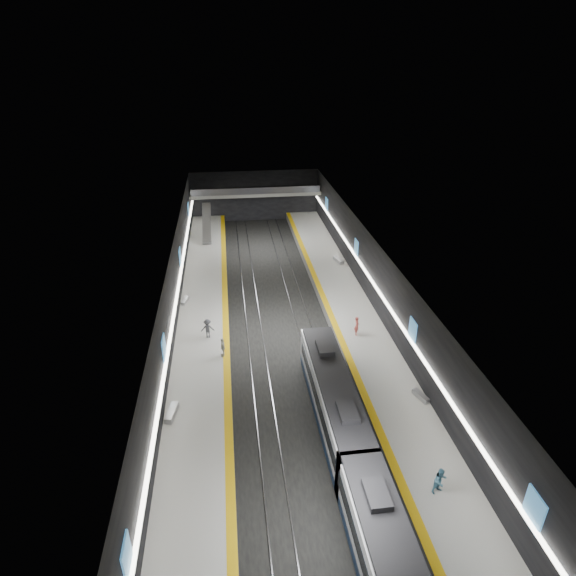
{
  "coord_description": "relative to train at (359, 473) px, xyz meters",
  "views": [
    {
      "loc": [
        -4.47,
        -39.75,
        25.39
      ],
      "look_at": [
        1.47,
        5.71,
        2.2
      ],
      "focal_mm": 30.0,
      "sensor_mm": 36.0,
      "label": 1
    }
  ],
  "objects": [
    {
      "name": "wall_left",
      "position": [
        -12.5,
        19.53,
        1.8
      ],
      "size": [
        0.04,
        70.0,
        8.0
      ],
      "primitive_type": "cube",
      "color": "black",
      "rests_on": "ground"
    },
    {
      "name": "tactile_strip_left",
      "position": [
        -7.8,
        19.53,
        -1.18
      ],
      "size": [
        0.6,
        70.0,
        0.02
      ],
      "primitive_type": "cube",
      "color": "#DEAA0B",
      "rests_on": "platform_left"
    },
    {
      "name": "platform_left",
      "position": [
        -10.0,
        19.53,
        -1.7
      ],
      "size": [
        5.0,
        70.0,
        1.0
      ],
      "primitive_type": "cube",
      "color": "slate",
      "rests_on": "ground"
    },
    {
      "name": "escalator",
      "position": [
        -10.0,
        45.53,
        0.7
      ],
      "size": [
        1.2,
        7.5,
        3.92
      ],
      "primitive_type": "cube",
      "rotation": [
        0.44,
        0.0,
        0.0
      ],
      "color": "#99999E",
      "rests_on": "platform_left"
    },
    {
      "name": "train",
      "position": [
        0.0,
        0.0,
        0.0
      ],
      "size": [
        2.69,
        28.99,
        3.6
      ],
      "color": "#0F1F38",
      "rests_on": "ground"
    },
    {
      "name": "ad_posters",
      "position": [
        -2.5,
        20.53,
        2.3
      ],
      "size": [
        19.94,
        53.5,
        2.2
      ],
      "color": "teal",
      "rests_on": "wall_left"
    },
    {
      "name": "tile_surface_left",
      "position": [
        -10.0,
        19.53,
        -1.19
      ],
      "size": [
        5.0,
        70.0,
        0.02
      ],
      "primitive_type": "cube",
      "color": "#A3A39E",
      "rests_on": "platform_left"
    },
    {
      "name": "cove_light_left",
      "position": [
        -12.3,
        19.53,
        1.6
      ],
      "size": [
        0.25,
        68.6,
        0.12
      ],
      "primitive_type": "cube",
      "color": "white",
      "rests_on": "wall_left"
    },
    {
      "name": "ground",
      "position": [
        -2.5,
        19.53,
        -2.2
      ],
      "size": [
        70.0,
        70.0,
        0.0
      ],
      "primitive_type": "plane",
      "color": "black",
      "rests_on": "ground"
    },
    {
      "name": "bench_left_far",
      "position": [
        -12.0,
        25.7,
        -1.0
      ],
      "size": [
        0.82,
        1.67,
        0.39
      ],
      "primitive_type": "cube",
      "rotation": [
        0.0,
        0.0,
        -0.24
      ],
      "color": "#99999E",
      "rests_on": "platform_left"
    },
    {
      "name": "tile_surface_right",
      "position": [
        5.0,
        19.53,
        -1.19
      ],
      "size": [
        5.0,
        70.0,
        0.02
      ],
      "primitive_type": "cube",
      "color": "#A3A39E",
      "rests_on": "platform_right"
    },
    {
      "name": "rails",
      "position": [
        -2.5,
        19.53,
        -2.14
      ],
      "size": [
        6.52,
        70.0,
        0.12
      ],
      "color": "gray",
      "rests_on": "ground"
    },
    {
      "name": "bench_right_far",
      "position": [
        6.5,
        33.99,
        -0.95
      ],
      "size": [
        1.02,
        2.08,
        0.49
      ],
      "primitive_type": "cube",
      "rotation": [
        0.0,
        0.0,
        0.24
      ],
      "color": "#99999E",
      "rests_on": "platform_right"
    },
    {
      "name": "wall_right",
      "position": [
        7.5,
        19.53,
        1.8
      ],
      "size": [
        0.04,
        70.0,
        8.0
      ],
      "primitive_type": "cube",
      "color": "black",
      "rests_on": "ground"
    },
    {
      "name": "passenger_right_a",
      "position": [
        4.41,
        17.14,
        -0.27
      ],
      "size": [
        0.56,
        0.74,
        1.85
      ],
      "primitive_type": "imported",
      "rotation": [
        0.0,
        0.0,
        1.38
      ],
      "color": "#CA504B",
      "rests_on": "platform_right"
    },
    {
      "name": "wall_back",
      "position": [
        -2.5,
        54.53,
        1.8
      ],
      "size": [
        20.0,
        0.04,
        8.0
      ],
      "primitive_type": "cube",
      "color": "black",
      "rests_on": "ground"
    },
    {
      "name": "platform_right",
      "position": [
        5.0,
        19.53,
        -1.7
      ],
      "size": [
        5.0,
        70.0,
        1.0
      ],
      "primitive_type": "cube",
      "color": "slate",
      "rests_on": "ground"
    },
    {
      "name": "passenger_left_a",
      "position": [
        -8.08,
        15.26,
        -0.31
      ],
      "size": [
        0.52,
        1.07,
        1.76
      ],
      "primitive_type": "imported",
      "rotation": [
        0.0,
        0.0,
        -1.48
      ],
      "color": "silver",
      "rests_on": "platform_left"
    },
    {
      "name": "bench_left_near",
      "position": [
        -11.92,
        8.06,
        -0.95
      ],
      "size": [
        0.94,
        2.06,
        0.49
      ],
      "primitive_type": "cube",
      "rotation": [
        0.0,
        0.0,
        -0.2
      ],
      "color": "#99999E",
      "rests_on": "platform_left"
    },
    {
      "name": "ceiling",
      "position": [
        -2.5,
        19.53,
        5.8
      ],
      "size": [
        20.0,
        70.0,
        0.04
      ],
      "primitive_type": "cube",
      "rotation": [
        3.14,
        0.0,
        0.0
      ],
      "color": "beige",
      "rests_on": "wall_left"
    },
    {
      "name": "tactile_strip_right",
      "position": [
        2.8,
        19.53,
        -1.18
      ],
      "size": [
        0.6,
        70.0,
        0.02
      ],
      "primitive_type": "cube",
      "color": "#DEAA0B",
      "rests_on": "platform_right"
    },
    {
      "name": "cove_light_right",
      "position": [
        7.3,
        19.53,
        1.6
      ],
      "size": [
        0.25,
        68.6,
        0.12
      ],
      "primitive_type": "cube",
      "color": "white",
      "rests_on": "wall_right"
    },
    {
      "name": "passenger_right_b",
      "position": [
        4.81,
        -0.99,
        -0.28
      ],
      "size": [
        1.08,
        0.97,
        1.84
      ],
      "primitive_type": "imported",
      "rotation": [
        0.0,
        0.0,
        0.36
      ],
      "color": "teal",
      "rests_on": "platform_right"
    },
    {
      "name": "mezzanine_bridge",
      "position": [
        -2.5,
        52.46,
        2.84
      ],
      "size": [
        20.0,
        3.0,
        1.5
      ],
      "color": "gray",
      "rests_on": "wall_left"
    },
    {
      "name": "passenger_left_b",
      "position": [
        -9.43,
        18.47,
        -0.26
      ],
      "size": [
        1.22,
        0.72,
        1.87
      ],
      "primitive_type": "imported",
      "rotation": [
        0.0,
        0.0,
        3.12
      ],
      "color": "#404147",
      "rests_on": "platform_left"
    },
    {
      "name": "bench_right_near",
      "position": [
        7.0,
        7.53,
        -1.0
      ],
      "size": [
        0.94,
        1.68,
        0.4
      ],
      "primitive_type": "cube",
      "rotation": [
        0.0,
        0.0,
        0.32
      ],
      "color": "#99999E",
      "rests_on": "platform_right"
    }
  ]
}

